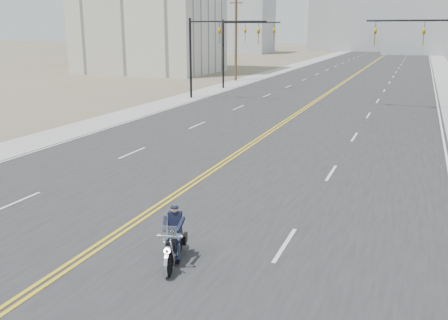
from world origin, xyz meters
The scene contains 13 objects.
ground_plane centered at (0.00, 0.00, 0.00)m, with size 400.00×400.00×0.00m, color #776D56.
road centered at (0.00, 70.00, 0.01)m, with size 20.00×200.00×0.01m, color #303033.
sidewalk_left centered at (-11.50, 70.00, 0.01)m, with size 3.00×200.00×0.01m, color #A5A5A0.
sidewalk_right centered at (11.50, 70.00, 0.01)m, with size 3.00×200.00×0.01m, color #A5A5A0.
traffic_mast_left centered at (-8.98, 32.00, 4.94)m, with size 7.10×0.26×7.00m.
traffic_mast_right centered at (8.98, 32.00, 4.94)m, with size 7.10×0.26×7.00m.
traffic_mast_far centered at (-9.31, 40.00, 4.87)m, with size 6.10×0.26×7.00m.
utility_pole_left centered at (-12.50, 48.00, 5.48)m, with size 2.20×0.30×10.50m.
haze_bldg_a centered at (-35.00, 115.00, 11.00)m, with size 14.00×12.00×22.00m, color #B7BCC6.
haze_bldg_b centered at (8.00, 125.00, 7.00)m, with size 18.00×14.00×14.00m, color #ADB2B7.
haze_bldg_d centered at (-12.00, 140.00, 13.00)m, with size 20.00×15.00×26.00m, color #ADB2B7.
haze_bldg_f centered at (-50.00, 130.00, 8.00)m, with size 12.00×12.00×16.00m, color #ADB2B7.
motorcyclist centered at (2.50, 1.82, 0.78)m, with size 0.86×2.00×1.57m, color black, non-canonical shape.
Camera 1 is at (8.20, -9.11, 6.12)m, focal length 40.00 mm.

